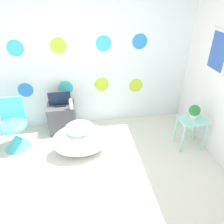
{
  "coord_description": "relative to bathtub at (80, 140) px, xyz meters",
  "views": [
    {
      "loc": [
        -0.08,
        -1.77,
        2.44
      ],
      "look_at": [
        0.36,
        0.91,
        0.77
      ],
      "focal_mm": 35.0,
      "sensor_mm": 36.0,
      "label": 1
    }
  ],
  "objects": [
    {
      "name": "ground_plane",
      "position": [
        0.14,
        -0.98,
        -0.26
      ],
      "size": [
        12.0,
        12.0,
        0.0
      ],
      "primitive_type": "plane",
      "color": "silver"
    },
    {
      "name": "wall_back_dotted",
      "position": [
        0.14,
        0.94,
        1.03
      ],
      "size": [
        4.86,
        0.05,
        2.6
      ],
      "color": "white",
      "rests_on": "ground_plane"
    },
    {
      "name": "wall_right",
      "position": [
        2.09,
        -0.03,
        1.04
      ],
      "size": [
        0.06,
        2.89,
        2.6
      ],
      "color": "white",
      "rests_on": "ground_plane"
    },
    {
      "name": "bathtub",
      "position": [
        0.0,
        0.0,
        0.0
      ],
      "size": [
        0.89,
        0.53,
        0.52
      ],
      "color": "white",
      "rests_on": "ground_plane"
    },
    {
      "name": "chair",
      "position": [
        -1.05,
        0.34,
        0.02
      ],
      "size": [
        0.45,
        0.45,
        0.84
      ],
      "color": "#4CC6DB",
      "rests_on": "ground_plane"
    },
    {
      "name": "tv_cabinet",
      "position": [
        -0.31,
        0.7,
        -0.0
      ],
      "size": [
        0.48,
        0.38,
        0.53
      ],
      "color": "#4C4C51",
      "rests_on": "ground_plane"
    },
    {
      "name": "tv",
      "position": [
        -0.31,
        0.7,
        0.37
      ],
      "size": [
        0.38,
        0.12,
        0.26
      ],
      "color": "black",
      "rests_on": "tv_cabinet"
    },
    {
      "name": "vase",
      "position": [
        -0.11,
        0.55,
        0.35
      ],
      "size": [
        0.06,
        0.06,
        0.19
      ],
      "color": "white",
      "rests_on": "tv_cabinet"
    },
    {
      "name": "side_table",
      "position": [
        1.79,
        -0.1,
        0.15
      ],
      "size": [
        0.42,
        0.33,
        0.53
      ],
      "color": "#99E0D8",
      "rests_on": "ground_plane"
    },
    {
      "name": "potted_plant_left",
      "position": [
        1.79,
        -0.1,
        0.42
      ],
      "size": [
        0.17,
        0.17,
        0.25
      ],
      "color": "white",
      "rests_on": "side_table"
    }
  ]
}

